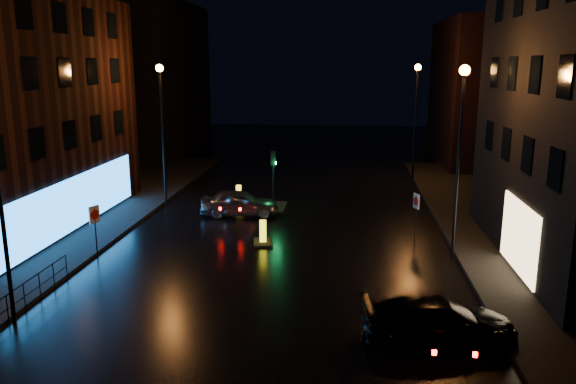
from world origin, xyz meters
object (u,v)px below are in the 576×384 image
at_px(silver_hatchback, 240,203).
at_px(bollard_far, 239,198).
at_px(traffic_signal, 274,200).
at_px(road_sign_left, 95,219).
at_px(dark_sedan, 439,321).
at_px(bollard_near, 263,239).
at_px(road_sign_right, 416,205).

height_order(silver_hatchback, bollard_far, silver_hatchback).
relative_size(traffic_signal, road_sign_left, 1.48).
relative_size(silver_hatchback, dark_sedan, 0.91).
xyz_separation_m(traffic_signal, silver_hatchback, (-1.69, -1.88, 0.24)).
xyz_separation_m(bollard_near, road_sign_left, (-7.07, -2.62, 1.50)).
relative_size(traffic_signal, road_sign_right, 1.54).
height_order(traffic_signal, road_sign_right, traffic_signal).
relative_size(traffic_signal, silver_hatchback, 0.79).
height_order(dark_sedan, bollard_near, dark_sedan).
xyz_separation_m(dark_sedan, bollard_near, (-6.83, 9.00, -0.44)).
bearing_deg(road_sign_right, bollard_near, -8.68).
distance_m(bollard_near, road_sign_left, 7.69).
height_order(bollard_far, road_sign_right, road_sign_right).
distance_m(road_sign_left, road_sign_right, 15.03).
xyz_separation_m(bollard_near, bollard_far, (-2.71, 7.99, -0.02)).
bearing_deg(silver_hatchback, bollard_far, 5.64).
xyz_separation_m(bollard_far, road_sign_right, (10.03, -6.29, 1.44)).
distance_m(bollard_far, road_sign_right, 11.93).
distance_m(silver_hatchback, bollard_near, 5.37).
distance_m(traffic_signal, bollard_far, 2.63).
bearing_deg(traffic_signal, silver_hatchback, -132.03).
bearing_deg(bollard_near, bollard_far, 99.09).
xyz_separation_m(traffic_signal, road_sign_right, (7.70, -5.11, 1.17)).
xyz_separation_m(traffic_signal, bollard_near, (0.37, -6.81, -0.25)).
bearing_deg(silver_hatchback, road_sign_right, -115.18).
relative_size(dark_sedan, road_sign_left, 2.03).
bearing_deg(dark_sedan, bollard_far, 22.40).
bearing_deg(silver_hatchback, road_sign_left, 140.25).
relative_size(bollard_near, road_sign_left, 0.62).
relative_size(bollard_far, road_sign_right, 0.57).
height_order(road_sign_left, road_sign_right, road_sign_left).
bearing_deg(traffic_signal, bollard_far, 153.09).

